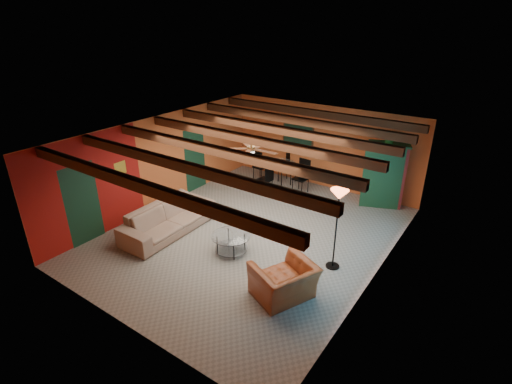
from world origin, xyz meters
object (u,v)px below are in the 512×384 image
Objects in this scene: floor_lamp at (336,230)px; potted_plant at (391,137)px; armoire at (385,176)px; sofa at (169,219)px; vase at (281,152)px; coffee_table at (231,244)px; dining_table at (280,170)px; armchair at (284,281)px.

potted_plant is (-0.15, 3.81, 1.14)m from floor_lamp.
sofa is at bearing -151.72° from armoire.
potted_plant is 2.51× the size of vase.
potted_plant is at bearing 92.19° from floor_lamp.
floor_lamp reaches higher than coffee_table.
coffee_table is at bearing -74.35° from dining_table.
floor_lamp is at bearing -169.91° from armchair.
potted_plant is (0.24, 5.34, 1.73)m from armchair.
floor_lamp is at bearing -43.69° from vase.
dining_table is at bearing 0.00° from vase.
armchair is 1.69m from floor_lamp.
floor_lamp is at bearing -43.69° from dining_table.
floor_lamp is (0.39, 1.53, 0.59)m from armchair.
coffee_table is at bearing -114.51° from potted_plant.
armchair is (3.83, -0.53, -0.01)m from sofa.
armchair is 5.62m from potted_plant.
coffee_table is at bearing -74.35° from vase.
potted_plant is 3.45m from vase.
coffee_table is (1.95, 0.15, -0.15)m from sofa.
armchair reaches higher than coffee_table.
dining_table is (-3.04, 4.80, 0.17)m from armchair.
dining_table is 3.67m from potted_plant.
armoire is 3.81m from floor_lamp.
armoire is 9.88× the size of vase.
armoire is 0.97× the size of floor_lamp.
potted_plant is (3.28, 0.54, 1.56)m from dining_table.
potted_plant reaches higher than floor_lamp.
floor_lamp is at bearing 20.52° from coffee_table.
potted_plant is (2.13, 4.66, 1.87)m from coffee_table.
floor_lamp is 3.98m from potted_plant.
armoire is at bearing 0.00° from potted_plant.
potted_plant is at bearing 0.00° from armoire.
dining_table is (-1.15, 4.12, 0.31)m from coffee_table.
coffee_table is 4.39m from vase.
coffee_table is at bearing -159.48° from floor_lamp.
floor_lamp reaches higher than sofa.
coffee_table is 5.45m from potted_plant.
floor_lamp is 4.07× the size of potted_plant.
sofa is at bearing -73.49° from armchair.
potted_plant is at bearing 9.34° from dining_table.
armoire is at bearing -41.01° from sofa.
sofa is 6.33m from armoire.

